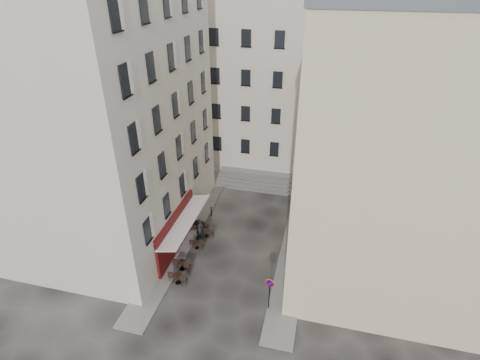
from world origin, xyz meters
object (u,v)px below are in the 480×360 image
(bistro_table_b, at_px, (182,264))
(pedestrian, at_px, (199,229))
(bistro_table_a, at_px, (178,278))
(no_parking_sign, at_px, (270,289))

(bistro_table_b, relative_size, pedestrian, 0.71)
(bistro_table_b, bearing_deg, bistro_table_a, -79.79)
(pedestrian, bearing_deg, no_parking_sign, 98.32)
(bistro_table_a, bearing_deg, bistro_table_b, 100.21)
(no_parking_sign, bearing_deg, bistro_table_a, -174.28)
(no_parking_sign, distance_m, bistro_table_a, 6.78)
(pedestrian, bearing_deg, bistro_table_a, 51.34)
(bistro_table_a, distance_m, bistro_table_b, 1.36)
(bistro_table_a, distance_m, pedestrian, 5.13)
(no_parking_sign, distance_m, pedestrian, 9.03)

